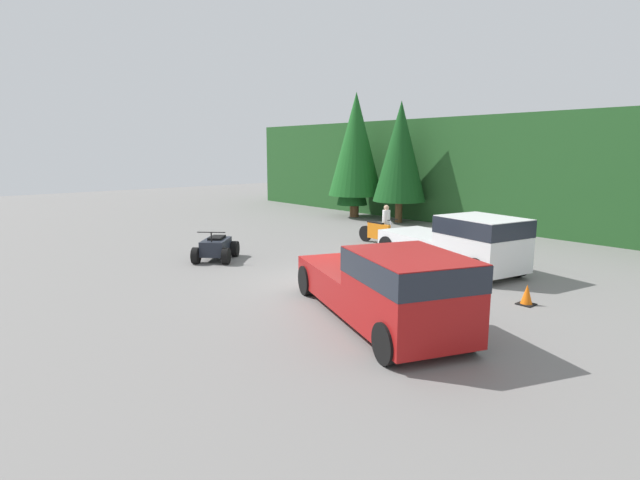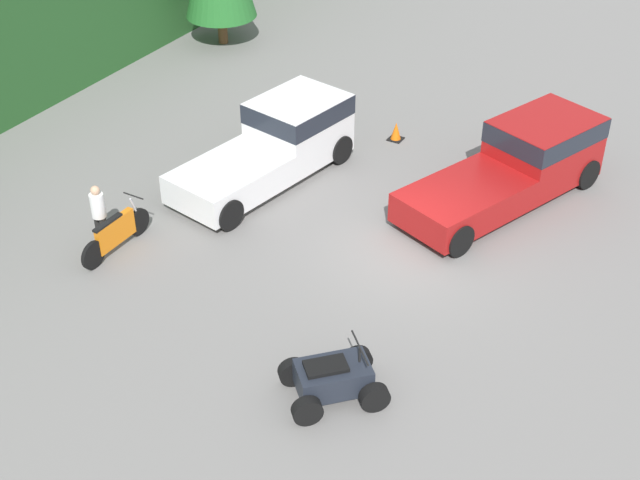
# 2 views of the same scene
# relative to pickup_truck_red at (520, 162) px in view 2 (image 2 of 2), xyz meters

# --- Properties ---
(ground_plane) EXTENTS (80.00, 80.00, 0.00)m
(ground_plane) POSITION_rel_pickup_truck_red_xyz_m (-3.84, 1.40, -1.00)
(ground_plane) COLOR slate
(pickup_truck_red) EXTENTS (6.31, 3.99, 1.91)m
(pickup_truck_red) POSITION_rel_pickup_truck_red_xyz_m (0.00, 0.00, 0.00)
(pickup_truck_red) COLOR maroon
(pickup_truck_red) RESTS_ON ground_plane
(pickup_truck_second) EXTENTS (5.71, 2.98, 1.91)m
(pickup_truck_second) POSITION_rel_pickup_truck_red_xyz_m (-2.14, 6.05, -0.00)
(pickup_truck_second) COLOR white
(pickup_truck_second) RESTS_ON ground_plane
(dirt_bike) EXTENTS (2.32, 0.60, 1.15)m
(dirt_bike) POSITION_rel_pickup_truck_red_xyz_m (-7.22, 7.44, -0.52)
(dirt_bike) COLOR black
(dirt_bike) RESTS_ON ground_plane
(quad_atv) EXTENTS (2.29, 2.29, 1.14)m
(quad_atv) POSITION_rel_pickup_truck_red_xyz_m (-8.95, 0.53, -0.55)
(quad_atv) COLOR black
(quad_atv) RESTS_ON ground_plane
(rider_person) EXTENTS (0.38, 0.38, 1.66)m
(rider_person) POSITION_rel_pickup_truck_red_xyz_m (-7.22, 7.89, -0.10)
(rider_person) COLOR black
(rider_person) RESTS_ON ground_plane
(traffic_cone) EXTENTS (0.42, 0.42, 0.55)m
(traffic_cone) POSITION_rel_pickup_truck_red_xyz_m (1.20, 4.10, -0.75)
(traffic_cone) COLOR black
(traffic_cone) RESTS_ON ground_plane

